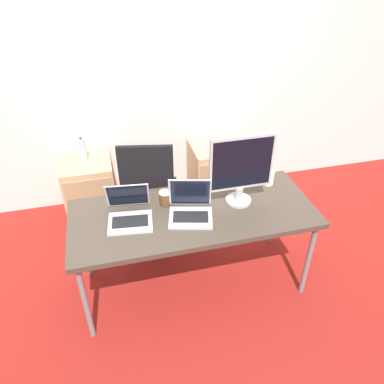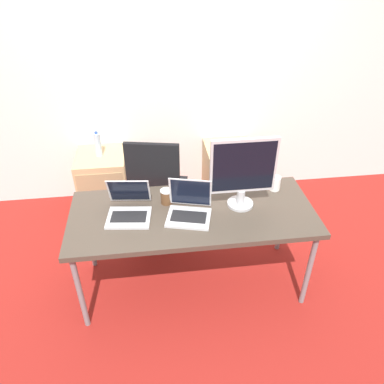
{
  "view_description": "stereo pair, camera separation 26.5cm",
  "coord_description": "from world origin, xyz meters",
  "px_view_note": "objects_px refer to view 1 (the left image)",
  "views": [
    {
      "loc": [
        -0.54,
        -2.08,
        2.4
      ],
      "look_at": [
        0.0,
        0.04,
        0.89
      ],
      "focal_mm": 35.0,
      "sensor_mm": 36.0,
      "label": 1
    },
    {
      "loc": [
        -0.28,
        -2.13,
        2.4
      ],
      "look_at": [
        0.0,
        0.04,
        0.89
      ],
      "focal_mm": 35.0,
      "sensor_mm": 36.0,
      "label": 2
    }
  ],
  "objects_px": {
    "laptop_left": "(129,213)",
    "monitor": "(241,168)",
    "water_bottle": "(83,150)",
    "coffee_cup_brown": "(165,198)",
    "cabinet_left": "(90,189)",
    "coffee_cup_white": "(269,178)",
    "laptop_right": "(190,209)",
    "office_chair": "(151,202)",
    "cabinet_right": "(214,172)"
  },
  "relations": [
    {
      "from": "cabinet_right",
      "to": "monitor",
      "type": "bearing_deg",
      "value": -98.26
    },
    {
      "from": "laptop_right",
      "to": "monitor",
      "type": "bearing_deg",
      "value": 10.57
    },
    {
      "from": "laptop_left",
      "to": "coffee_cup_white",
      "type": "height_order",
      "value": "laptop_left"
    },
    {
      "from": "water_bottle",
      "to": "laptop_left",
      "type": "xyz_separation_m",
      "value": [
        0.31,
        -1.12,
        0.05
      ]
    },
    {
      "from": "laptop_left",
      "to": "laptop_right",
      "type": "relative_size",
      "value": 1.0
    },
    {
      "from": "office_chair",
      "to": "laptop_right",
      "type": "distance_m",
      "value": 0.83
    },
    {
      "from": "water_bottle",
      "to": "monitor",
      "type": "height_order",
      "value": "monitor"
    },
    {
      "from": "cabinet_left",
      "to": "monitor",
      "type": "height_order",
      "value": "monitor"
    },
    {
      "from": "water_bottle",
      "to": "laptop_left",
      "type": "bearing_deg",
      "value": -74.44
    },
    {
      "from": "cabinet_right",
      "to": "water_bottle",
      "type": "xyz_separation_m",
      "value": [
        -1.29,
        0.0,
        0.43
      ]
    },
    {
      "from": "water_bottle",
      "to": "monitor",
      "type": "bearing_deg",
      "value": -44.56
    },
    {
      "from": "cabinet_left",
      "to": "monitor",
      "type": "bearing_deg",
      "value": -44.5
    },
    {
      "from": "office_chair",
      "to": "cabinet_left",
      "type": "distance_m",
      "value": 0.72
    },
    {
      "from": "cabinet_left",
      "to": "water_bottle",
      "type": "distance_m",
      "value": 0.43
    },
    {
      "from": "cabinet_left",
      "to": "water_bottle",
      "type": "xyz_separation_m",
      "value": [
        0.0,
        0.0,
        0.43
      ]
    },
    {
      "from": "cabinet_right",
      "to": "laptop_right",
      "type": "height_order",
      "value": "laptop_right"
    },
    {
      "from": "office_chair",
      "to": "coffee_cup_brown",
      "type": "bearing_deg",
      "value": -84.88
    },
    {
      "from": "coffee_cup_brown",
      "to": "monitor",
      "type": "bearing_deg",
      "value": -9.75
    },
    {
      "from": "monitor",
      "to": "cabinet_left",
      "type": "bearing_deg",
      "value": 135.5
    },
    {
      "from": "laptop_right",
      "to": "laptop_left",
      "type": "bearing_deg",
      "value": 171.66
    },
    {
      "from": "cabinet_right",
      "to": "monitor",
      "type": "height_order",
      "value": "monitor"
    },
    {
      "from": "office_chair",
      "to": "cabinet_right",
      "type": "bearing_deg",
      "value": 32.4
    },
    {
      "from": "cabinet_right",
      "to": "laptop_right",
      "type": "xyz_separation_m",
      "value": [
        -0.55,
        -1.18,
        0.48
      ]
    },
    {
      "from": "office_chair",
      "to": "coffee_cup_brown",
      "type": "distance_m",
      "value": 0.68
    },
    {
      "from": "cabinet_left",
      "to": "laptop_right",
      "type": "height_order",
      "value": "laptop_right"
    },
    {
      "from": "coffee_cup_white",
      "to": "cabinet_left",
      "type": "bearing_deg",
      "value": 146.88
    },
    {
      "from": "office_chair",
      "to": "laptop_right",
      "type": "bearing_deg",
      "value": -74.28
    },
    {
      "from": "cabinet_left",
      "to": "laptop_right",
      "type": "distance_m",
      "value": 1.47
    },
    {
      "from": "coffee_cup_white",
      "to": "laptop_right",
      "type": "bearing_deg",
      "value": -161.18
    },
    {
      "from": "cabinet_left",
      "to": "cabinet_right",
      "type": "xyz_separation_m",
      "value": [
        1.29,
        0.0,
        0.0
      ]
    },
    {
      "from": "water_bottle",
      "to": "laptop_left",
      "type": "height_order",
      "value": "laptop_left"
    },
    {
      "from": "water_bottle",
      "to": "monitor",
      "type": "xyz_separation_m",
      "value": [
        1.13,
        -1.11,
        0.29
      ]
    },
    {
      "from": "laptop_left",
      "to": "laptop_right",
      "type": "bearing_deg",
      "value": -8.34
    },
    {
      "from": "laptop_left",
      "to": "monitor",
      "type": "distance_m",
      "value": 0.85
    },
    {
      "from": "cabinet_left",
      "to": "coffee_cup_white",
      "type": "xyz_separation_m",
      "value": [
        1.44,
        -0.94,
        0.48
      ]
    },
    {
      "from": "cabinet_left",
      "to": "coffee_cup_white",
      "type": "bearing_deg",
      "value": -33.12
    },
    {
      "from": "cabinet_right",
      "to": "laptop_right",
      "type": "distance_m",
      "value": 1.39
    },
    {
      "from": "monitor",
      "to": "coffee_cup_brown",
      "type": "distance_m",
      "value": 0.6
    },
    {
      "from": "office_chair",
      "to": "cabinet_right",
      "type": "xyz_separation_m",
      "value": [
        0.75,
        0.48,
        -0.08
      ]
    },
    {
      "from": "laptop_right",
      "to": "coffee_cup_white",
      "type": "relative_size",
      "value": 3.18
    },
    {
      "from": "coffee_cup_white",
      "to": "office_chair",
      "type": "bearing_deg",
      "value": 152.77
    },
    {
      "from": "cabinet_right",
      "to": "laptop_left",
      "type": "bearing_deg",
      "value": -131.11
    },
    {
      "from": "cabinet_left",
      "to": "laptop_left",
      "type": "relative_size",
      "value": 1.75
    },
    {
      "from": "office_chair",
      "to": "monitor",
      "type": "xyz_separation_m",
      "value": [
        0.59,
        -0.63,
        0.64
      ]
    },
    {
      "from": "cabinet_right",
      "to": "coffee_cup_brown",
      "type": "distance_m",
      "value": 1.33
    },
    {
      "from": "monitor",
      "to": "coffee_cup_brown",
      "type": "height_order",
      "value": "monitor"
    },
    {
      "from": "laptop_right",
      "to": "coffee_cup_white",
      "type": "bearing_deg",
      "value": 18.82
    },
    {
      "from": "laptop_left",
      "to": "coffee_cup_brown",
      "type": "bearing_deg",
      "value": 20.62
    },
    {
      "from": "cabinet_right",
      "to": "coffee_cup_white",
      "type": "bearing_deg",
      "value": -80.72
    },
    {
      "from": "office_chair",
      "to": "laptop_right",
      "type": "xyz_separation_m",
      "value": [
        0.2,
        -0.71,
        0.4
      ]
    }
  ]
}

